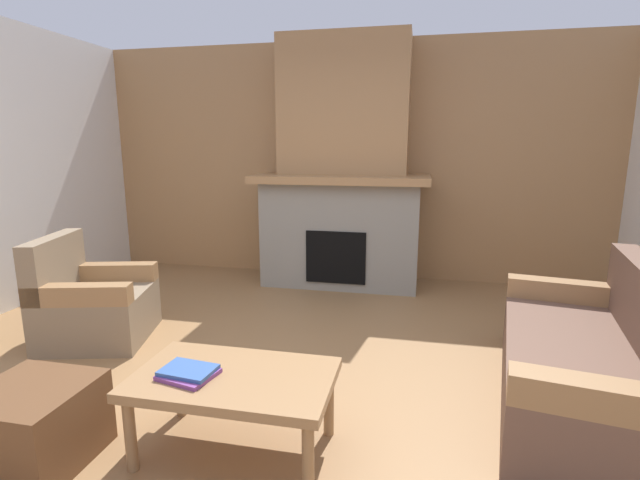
% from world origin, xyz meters
% --- Properties ---
extents(ground, '(9.00, 9.00, 0.00)m').
position_xyz_m(ground, '(0.00, 0.00, 0.00)').
color(ground, olive).
extents(wall_back_wood_panel, '(6.00, 0.12, 2.70)m').
position_xyz_m(wall_back_wood_panel, '(0.00, 3.00, 1.35)').
color(wall_back_wood_panel, '#A87A4C').
rests_on(wall_back_wood_panel, ground).
extents(fireplace, '(1.90, 0.82, 2.70)m').
position_xyz_m(fireplace, '(0.00, 2.62, 1.16)').
color(fireplace, gray).
rests_on(fireplace, ground).
extents(couch, '(1.13, 1.91, 0.85)m').
position_xyz_m(couch, '(1.88, 0.37, 0.29)').
color(couch, brown).
rests_on(couch, ground).
extents(armchair, '(0.93, 0.93, 0.85)m').
position_xyz_m(armchair, '(-1.71, 0.62, 0.29)').
color(armchair, '#847056').
rests_on(armchair, ground).
extents(coffee_table, '(1.00, 0.60, 0.43)m').
position_xyz_m(coffee_table, '(-0.03, -0.48, 0.38)').
color(coffee_table, '#997047').
rests_on(coffee_table, ground).
extents(ottoman, '(0.52, 0.52, 0.40)m').
position_xyz_m(ottoman, '(-0.97, -0.76, 0.20)').
color(ottoman, brown).
rests_on(ottoman, ground).
extents(book_stack_near_edge, '(0.29, 0.26, 0.04)m').
position_xyz_m(book_stack_near_edge, '(-0.24, -0.54, 0.45)').
color(book_stack_near_edge, '#7A3D84').
rests_on(book_stack_near_edge, coffee_table).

